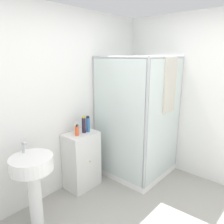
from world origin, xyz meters
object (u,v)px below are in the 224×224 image
Objects in this scene: sink at (33,175)px; shampoo_bottle_blue at (88,124)px; lotion_bottle_white at (76,129)px; soap_dispenser at (77,131)px; shampoo_bottle_tall_black at (84,125)px.

shampoo_bottle_blue is (0.96, 0.16, 0.31)m from sink.
soap_dispenser is at bearing -119.43° from lotion_bottle_white.
shampoo_bottle_tall_black is 1.04× the size of shampoo_bottle_blue.
shampoo_bottle_blue is (0.20, 0.00, 0.05)m from soap_dispenser.
sink is at bearing -169.21° from shampoo_bottle_tall_black.
shampoo_bottle_tall_black is at bearing 10.79° from sink.
soap_dispenser is (0.76, 0.15, 0.26)m from sink.
sink is 4.04× the size of shampoo_bottle_tall_black.
shampoo_bottle_tall_black is at bearing -28.59° from lotion_bottle_white.
sink is 0.97m from shampoo_bottle_tall_black.
shampoo_bottle_blue is (0.06, -0.02, -0.00)m from shampoo_bottle_tall_black.
shampoo_bottle_tall_black is at bearing 166.21° from shampoo_bottle_blue.
shampoo_bottle_tall_black reaches higher than soap_dispenser.
lotion_bottle_white is (0.80, 0.23, 0.27)m from sink.
lotion_bottle_white is at bearing 151.41° from shampoo_bottle_tall_black.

